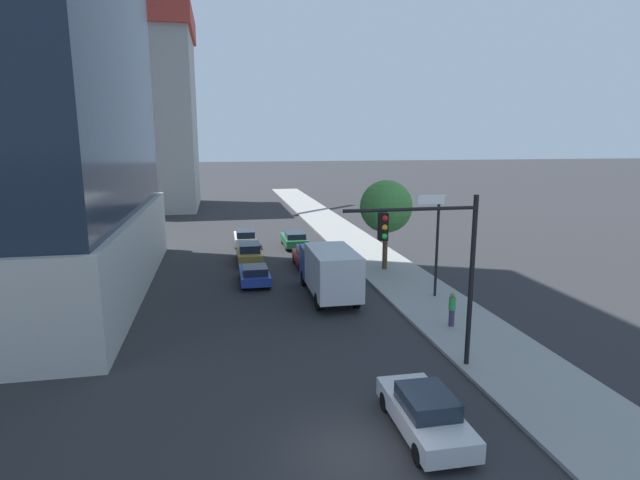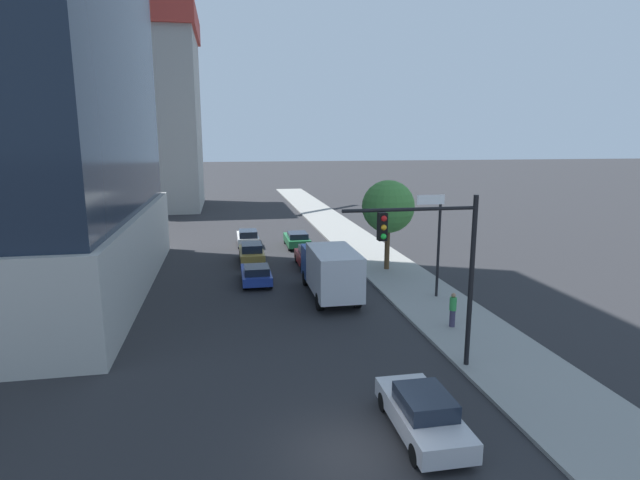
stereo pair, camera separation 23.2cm
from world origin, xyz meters
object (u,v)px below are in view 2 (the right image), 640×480
Objects in this scene: car_gold at (252,253)px; pedestrian_green_shirt at (453,309)px; construction_building at (148,102)px; car_silver at (423,413)px; car_blue at (256,274)px; traffic_light_pole at (435,252)px; car_green at (297,239)px; street_tree at (388,207)px; street_lamp at (439,231)px; car_white at (248,237)px; box_truck at (331,269)px; car_red at (310,257)px.

car_gold is 17.99m from pedestrian_green_shirt.
car_silver is at bearing -74.92° from construction_building.
car_gold is at bearing 99.91° from car_silver.
car_blue is at bearing 102.93° from car_silver.
construction_building is 4.67× the size of traffic_light_pole.
street_tree is at bearing -60.43° from car_green.
construction_building is 5.48× the size of street_lamp.
car_blue is 0.97× the size of car_white.
street_lamp is 11.94m from car_blue.
box_truck reaches higher than car_gold.
car_white is 2.47× the size of pedestrian_green_shirt.
car_red reaches higher than car_white.
traffic_light_pole is at bearing -72.64° from car_gold.
car_white is at bearing 116.21° from car_red.
car_blue is 5.53m from car_red.
construction_building is at bearing 118.56° from street_tree.
car_white is 1.00× the size of car_red.
car_blue is at bearing 153.42° from street_lamp.
street_tree is 11.97m from pedestrian_green_shirt.
box_truck is (0.00, -7.39, 0.96)m from car_red.
construction_building reaches higher than box_truck.
street_tree is 1.49× the size of car_white.
car_green is (15.57, -29.00, -13.35)m from construction_building.
street_lamp is 20.30m from car_white.
car_white is (-6.15, 26.08, -4.23)m from traffic_light_pole.
street_tree is at bearing 88.36° from pedestrian_green_shirt.
car_blue is at bearing -90.00° from car_white.
box_truck is (0.00, 14.39, 1.00)m from car_silver.
car_red reaches higher than car_blue.
car_blue is 0.96× the size of car_green.
street_tree reaches higher than car_green.
car_silver is at bearing -120.41° from pedestrian_green_shirt.
construction_building is at bearing 112.40° from pedestrian_green_shirt.
pedestrian_green_shirt is at bearing -67.70° from car_white.
street_lamp is 11.15m from car_red.
car_green is at bearing -61.77° from construction_building.
street_tree reaches higher than car_gold.
car_red is at bearing 90.00° from box_truck.
traffic_light_pole is 1.65× the size of car_red.
car_red is 7.45m from box_truck.
car_gold reaches higher than car_white.
traffic_light_pole is 1.70× the size of car_blue.
street_lamp is at bearing -82.35° from street_tree.
street_tree reaches higher than car_silver.
pedestrian_green_shirt is (4.85, 8.26, 0.31)m from car_silver.
car_blue is (-9.34, -1.55, -3.95)m from street_tree.
construction_building is at bearing 113.37° from car_red.
street_tree is 1.52× the size of car_blue.
car_green reaches higher than car_blue.
construction_building is 7.34× the size of car_silver.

